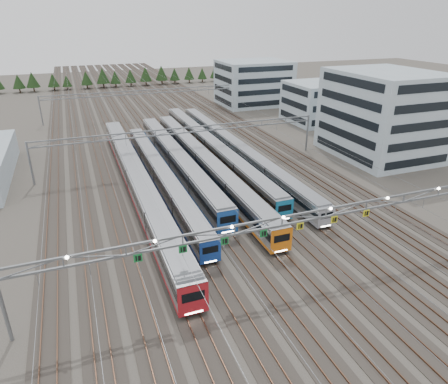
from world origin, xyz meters
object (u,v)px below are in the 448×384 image
object	(u,v)px
gantry_mid	(184,135)
train_c	(177,160)
gantry_far	(143,95)
depot_bldg_south	(383,115)
depot_bldg_mid	(316,103)
train_a	(136,179)
train_f	(235,148)
train_e	(211,147)
train_d	(203,162)
gantry_near	(282,223)
train_b	(161,175)
depot_bldg_north	(254,83)

from	to	relation	value
gantry_mid	train_c	bearing A→B (deg)	-135.49
gantry_mid	gantry_far	world-z (taller)	same
depot_bldg_south	depot_bldg_mid	bearing A→B (deg)	84.04
gantry_far	depot_bldg_mid	world-z (taller)	depot_bldg_mid
train_a	train_f	xyz separation A→B (m)	(22.50, 10.76, -0.33)
train_f	train_e	bearing A→B (deg)	152.74
train_a	depot_bldg_mid	size ratio (longest dim) A/B	4.22
train_e	gantry_far	size ratio (longest dim) A/B	1.15
train_e	gantry_mid	xyz separation A→B (m)	(-6.75, -3.42, 4.27)
train_f	depot_bldg_mid	bearing A→B (deg)	32.34
train_e	gantry_far	world-z (taller)	gantry_far
train_c	depot_bldg_mid	xyz separation A→B (m)	(46.20, 24.01, 3.18)
train_d	gantry_near	xyz separation A→B (m)	(-2.30, -35.19, 4.89)
train_a	train_c	bearing A→B (deg)	39.60
train_c	train_f	size ratio (longest dim) A/B	0.81
train_b	train_e	distance (m)	18.06
train_c	gantry_mid	size ratio (longest dim) A/B	0.97
train_a	gantry_mid	size ratio (longest dim) A/B	1.20
train_e	depot_bldg_south	bearing A→B (deg)	-18.53
train_f	gantry_mid	bearing A→B (deg)	-174.41
depot_bldg_mid	depot_bldg_south	bearing A→B (deg)	-95.96
gantry_mid	gantry_far	bearing A→B (deg)	90.00
train_b	gantry_mid	distance (m)	11.76
gantry_mid	depot_bldg_south	distance (m)	41.68
train_c	gantry_near	size ratio (longest dim) A/B	0.97
train_f	depot_bldg_north	world-z (taller)	depot_bldg_north
train_d	train_f	bearing A→B (deg)	33.82
train_b	gantry_near	world-z (taller)	gantry_near
train_f	depot_bldg_north	bearing A→B (deg)	61.52
gantry_mid	train_a	bearing A→B (deg)	-139.36
train_d	gantry_far	distance (m)	50.16
gantry_near	depot_bldg_north	bearing A→B (deg)	67.19
train_c	depot_bldg_north	bearing A→B (deg)	52.62
train_a	gantry_far	bearing A→B (deg)	78.37
train_a	train_b	size ratio (longest dim) A/B	1.26
train_e	depot_bldg_south	size ratio (longest dim) A/B	2.94
train_b	depot_bldg_mid	size ratio (longest dim) A/B	3.36
train_c	train_d	xyz separation A→B (m)	(4.50, -2.72, -0.06)
train_c	train_d	size ratio (longest dim) A/B	0.87
train_d	depot_bldg_south	size ratio (longest dim) A/B	2.86
train_b	gantry_mid	xyz separation A→B (m)	(6.75, 8.58, 4.37)
depot_bldg_south	depot_bldg_north	bearing A→B (deg)	92.66
train_e	train_f	world-z (taller)	train_e
train_a	train_d	xyz separation A→B (m)	(13.50, 4.73, -0.13)
train_e	gantry_near	xyz separation A→B (m)	(-6.80, -43.54, 4.97)
gantry_mid	depot_bldg_north	world-z (taller)	depot_bldg_north
train_b	depot_bldg_south	xyz separation A→B (m)	(47.59, 0.58, 6.78)
train_d	train_f	distance (m)	10.84
depot_bldg_south	gantry_mid	bearing A→B (deg)	168.91
train_a	gantry_mid	bearing A→B (deg)	40.64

